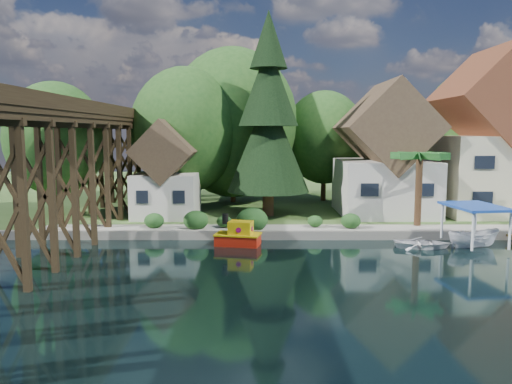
# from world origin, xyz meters

# --- Properties ---
(ground) EXTENTS (140.00, 140.00, 0.00)m
(ground) POSITION_xyz_m (0.00, 0.00, 0.00)
(ground) COLOR black
(ground) RESTS_ON ground
(bank) EXTENTS (140.00, 52.00, 0.50)m
(bank) POSITION_xyz_m (0.00, 34.00, 0.25)
(bank) COLOR #334E1F
(bank) RESTS_ON ground
(seawall) EXTENTS (60.00, 0.40, 0.62)m
(seawall) POSITION_xyz_m (4.00, 8.00, 0.31)
(seawall) COLOR slate
(seawall) RESTS_ON ground
(promenade) EXTENTS (50.00, 2.60, 0.06)m
(promenade) POSITION_xyz_m (6.00, 9.30, 0.53)
(promenade) COLOR gray
(promenade) RESTS_ON bank
(trestle_bridge) EXTENTS (4.12, 44.18, 9.30)m
(trestle_bridge) POSITION_xyz_m (-16.00, 5.17, 5.35)
(trestle_bridge) COLOR black
(trestle_bridge) RESTS_ON ground
(house_left) EXTENTS (7.64, 8.64, 11.02)m
(house_left) POSITION_xyz_m (7.00, 16.00, 5.14)
(house_left) COLOR beige
(house_left) RESTS_ON bank
(house_center) EXTENTS (8.65, 9.18, 13.89)m
(house_center) POSITION_xyz_m (16.00, 16.50, 6.42)
(house_center) COLOR beige
(house_center) RESTS_ON bank
(shed) EXTENTS (5.09, 5.40, 7.85)m
(shed) POSITION_xyz_m (-11.00, 14.50, 3.83)
(shed) COLOR beige
(shed) RESTS_ON bank
(bg_trees) EXTENTS (49.90, 13.30, 10.57)m
(bg_trees) POSITION_xyz_m (1.00, 21.25, 7.29)
(bg_trees) COLOR #382314
(bg_trees) RESTS_ON bank
(shrubs) EXTENTS (15.76, 2.47, 1.70)m
(shrubs) POSITION_xyz_m (-4.60, 9.26, 1.23)
(shrubs) COLOR #1F4318
(shrubs) RESTS_ON bank
(conifer) EXTENTS (6.66, 6.66, 16.39)m
(conifer) POSITION_xyz_m (-2.74, 14.91, 8.39)
(conifer) COLOR #382314
(conifer) RESTS_ON bank
(palm_tree) EXTENTS (4.76, 4.76, 5.71)m
(palm_tree) POSITION_xyz_m (8.05, 10.29, 5.48)
(palm_tree) COLOR #382314
(palm_tree) RESTS_ON bank
(tugboat) EXTENTS (3.16, 2.16, 2.10)m
(tugboat) POSITION_xyz_m (-4.87, 6.27, 0.63)
(tugboat) COLOR red
(tugboat) RESTS_ON ground
(boat_white_a) EXTENTS (3.83, 2.98, 0.73)m
(boat_white_a) POSITION_xyz_m (6.90, 5.59, 0.36)
(boat_white_a) COLOR white
(boat_white_a) RESTS_ON ground
(boat_canopy) EXTENTS (3.57, 4.59, 2.74)m
(boat_canopy) POSITION_xyz_m (10.17, 5.64, 1.17)
(boat_canopy) COLOR white
(boat_canopy) RESTS_ON ground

